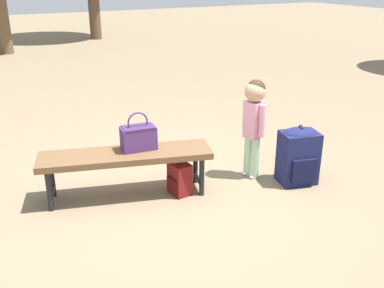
% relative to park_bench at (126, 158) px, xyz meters
% --- Properties ---
extents(ground_plane, '(40.00, 40.00, 0.00)m').
position_rel_park_bench_xyz_m(ground_plane, '(0.43, -0.13, -0.39)').
color(ground_plane, '#7F6B51').
rests_on(ground_plane, ground).
extents(park_bench, '(1.65, 0.82, 0.45)m').
position_rel_park_bench_xyz_m(park_bench, '(0.00, 0.00, 0.00)').
color(park_bench, brown).
rests_on(park_bench, ground).
extents(handbag, '(0.34, 0.21, 0.37)m').
position_rel_park_bench_xyz_m(handbag, '(0.14, 0.02, 0.18)').
color(handbag, '#4C2D66').
rests_on(handbag, park_bench).
extents(child_standing, '(0.21, 0.28, 1.04)m').
position_rel_park_bench_xyz_m(child_standing, '(1.30, -0.20, 0.30)').
color(child_standing, '#B2D8B2').
rests_on(child_standing, ground).
extents(backpack_large, '(0.42, 0.38, 0.62)m').
position_rel_park_bench_xyz_m(backpack_large, '(1.63, -0.53, -0.08)').
color(backpack_large, '#191E4C').
rests_on(backpack_large, ground).
extents(backpack_small, '(0.21, 0.23, 0.37)m').
position_rel_park_bench_xyz_m(backpack_small, '(0.46, -0.20, -0.21)').
color(backpack_small, maroon).
rests_on(backpack_small, ground).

